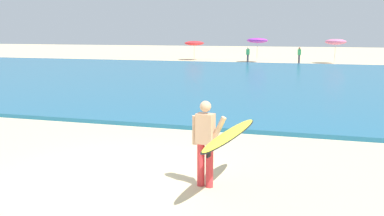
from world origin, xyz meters
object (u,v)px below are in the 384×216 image
beach_umbrella_2 (336,42)px  beach_umbrella_1 (257,41)px  surfer_with_board (217,137)px  beachgoer_near_row_mid (299,55)px  beach_umbrella_0 (194,43)px  beachgoer_near_row_left (248,55)px

beach_umbrella_2 → beach_umbrella_1: bearing=-176.3°
surfer_with_board → beachgoer_near_row_mid: bearing=89.5°
beach_umbrella_0 → beachgoer_near_row_left: (6.33, -3.27, -0.96)m
beachgoer_near_row_left → beachgoer_near_row_mid: 4.87m
beach_umbrella_1 → beachgoer_near_row_mid: beach_umbrella_1 is taller
surfer_with_board → beach_umbrella_2: bearing=84.2°
surfer_with_board → beachgoer_near_row_left: bearing=97.8°
surfer_with_board → beachgoer_near_row_mid: 33.87m
surfer_with_board → beachgoer_near_row_mid: surfer_with_board is taller
beach_umbrella_0 → beach_umbrella_2: 14.44m
beach_umbrella_1 → beachgoer_near_row_left: (-0.67, -1.58, -1.32)m
beachgoer_near_row_left → surfer_with_board: bearing=-82.2°
beach_umbrella_1 → beachgoer_near_row_mid: bearing=-9.6°
surfer_with_board → beach_umbrella_2: (3.56, 35.05, 1.04)m
beach_umbrella_2 → beachgoer_near_row_left: beach_umbrella_2 is taller
beach_umbrella_0 → beachgoer_near_row_mid: 11.41m
surfer_with_board → beach_umbrella_2: beach_umbrella_2 is taller
surfer_with_board → beachgoer_near_row_left: surfer_with_board is taller
beach_umbrella_0 → beachgoer_near_row_mid: size_ratio=1.33×
surfer_with_board → beach_umbrella_1: bearing=96.3°
beach_umbrella_0 → beach_umbrella_1: (7.00, -1.69, 0.36)m
beach_umbrella_0 → beach_umbrella_1: 7.21m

